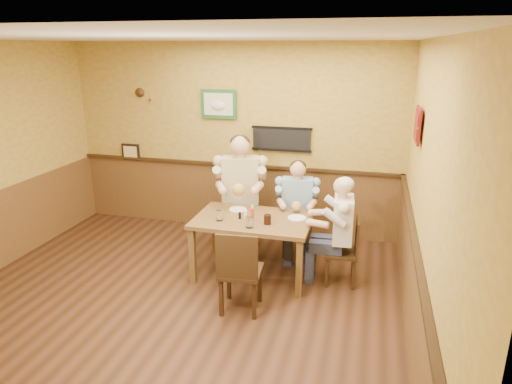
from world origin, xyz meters
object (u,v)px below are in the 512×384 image
chair_near_side (241,269)px  pepper_shaker (240,215)px  diner_blue_polo (297,213)px  water_glass_mid (249,222)px  hot_sauce_bottle (252,214)px  chair_back_right (296,225)px  diner_white_elder (342,237)px  diner_tan_shirt (241,199)px  cola_tumbler (267,219)px  water_glass_left (220,215)px  chair_back_left (241,214)px  dining_table (253,225)px  chair_right_end (341,251)px  salt_shaker (246,214)px

chair_near_side → pepper_shaker: chair_near_side is taller
diner_blue_polo → water_glass_mid: diner_blue_polo is taller
hot_sauce_bottle → diner_blue_polo: bearing=63.4°
pepper_shaker → chair_back_right: bearing=54.7°
chair_near_side → diner_white_elder: (0.99, 0.86, 0.12)m
diner_tan_shirt → cola_tumbler: bearing=-69.5°
cola_tumbler → diner_blue_polo: bearing=77.0°
diner_tan_shirt → water_glass_mid: bearing=-81.7°
diner_tan_shirt → hot_sauce_bottle: diner_tan_shirt is taller
chair_near_side → water_glass_left: chair_near_side is taller
chair_back_left → water_glass_mid: bearing=-81.7°
dining_table → chair_back_left: (-0.37, 0.71, -0.15)m
chair_back_left → cola_tumbler: 1.07m
chair_right_end → chair_near_side: bearing=-52.7°
chair_back_left → hot_sauce_bottle: bearing=-77.9°
cola_tumbler → water_glass_mid: bearing=-137.3°
pepper_shaker → chair_back_left: bearing=105.8°
diner_blue_polo → chair_back_right: bearing=0.0°
salt_shaker → water_glass_mid: bearing=-65.7°
chair_near_side → pepper_shaker: bearing=-77.6°
chair_near_side → chair_right_end: bearing=-143.7°
chair_back_left → salt_shaker: bearing=-82.7°
chair_back_right → hot_sauce_bottle: 0.99m
chair_back_left → water_glass_left: bearing=-103.4°
chair_right_end → cola_tumbler: size_ratio=7.46×
diner_blue_polo → water_glass_left: size_ratio=9.36×
water_glass_mid → chair_back_right: bearing=70.1°
pepper_shaker → water_glass_left: bearing=-152.3°
salt_shaker → cola_tumbler: bearing=-22.3°
chair_back_left → chair_back_right: bearing=-12.3°
water_glass_left → water_glass_mid: size_ratio=0.97×
chair_back_right → diner_tan_shirt: size_ratio=0.57×
cola_tumbler → chair_back_right: bearing=77.0°
dining_table → chair_back_right: chair_back_right is taller
chair_near_side → water_glass_mid: bearing=-90.4°
chair_near_side → diner_tan_shirt: bearing=-78.3°
chair_back_left → chair_right_end: size_ratio=1.23×
diner_tan_shirt → chair_back_right: bearing=-12.3°
water_glass_left → diner_tan_shirt: bearing=90.1°
chair_back_right → diner_tan_shirt: (-0.78, -0.02, 0.31)m
diner_blue_polo → water_glass_left: diner_blue_polo is taller
chair_right_end → hot_sauce_bottle: size_ratio=4.90×
diner_blue_polo → pepper_shaker: size_ratio=14.47×
diner_tan_shirt → water_glass_mid: size_ratio=11.15×
diner_tan_shirt → diner_blue_polo: (0.78, 0.02, -0.13)m
cola_tumbler → pepper_shaker: (-0.36, 0.08, -0.01)m
diner_tan_shirt → cola_tumbler: diner_tan_shirt is taller
diner_white_elder → diner_blue_polo: bearing=-139.2°
dining_table → chair_right_end: 1.09m
chair_right_end → diner_blue_polo: (-0.65, 0.66, 0.18)m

